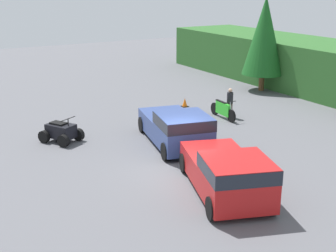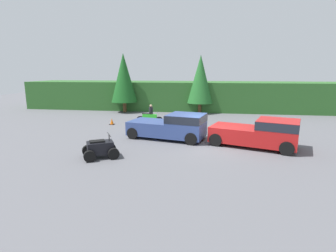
% 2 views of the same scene
% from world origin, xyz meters
% --- Properties ---
extents(ground_plane, '(80.00, 80.00, 0.00)m').
position_xyz_m(ground_plane, '(0.00, 0.00, 0.00)').
color(ground_plane, '#5B5B60').
extents(tree_left, '(2.86, 2.86, 6.50)m').
position_xyz_m(tree_left, '(-9.36, 12.40, 3.82)').
color(tree_left, brown).
rests_on(tree_left, ground_plane).
extents(pickup_truck_red, '(5.49, 3.75, 1.76)m').
position_xyz_m(pickup_truck_red, '(3.09, 0.06, 0.93)').
color(pickup_truck_red, red).
rests_on(pickup_truck_red, ground_plane).
extents(pickup_truck_second, '(5.53, 3.35, 1.76)m').
position_xyz_m(pickup_truck_second, '(-2.41, 1.25, 0.93)').
color(pickup_truck_second, '#334784').
rests_on(pickup_truck_second, ground_plane).
extents(dirt_bike, '(2.40, 0.60, 1.17)m').
position_xyz_m(dirt_bike, '(-5.04, 5.85, 0.49)').
color(dirt_bike, black).
rests_on(dirt_bike, ground_plane).
extents(quad_atv, '(2.22, 2.02, 1.24)m').
position_xyz_m(quad_atv, '(-5.74, -3.24, 0.48)').
color(quad_atv, black).
rests_on(quad_atv, ground_plane).
extents(rider_person, '(0.36, 0.37, 1.69)m').
position_xyz_m(rider_person, '(-5.02, 6.30, 0.92)').
color(rider_person, brown).
rests_on(rider_person, ground_plane).
extents(traffic_cone, '(0.42, 0.42, 0.55)m').
position_xyz_m(traffic_cone, '(-8.29, 5.37, 0.25)').
color(traffic_cone, black).
rests_on(traffic_cone, ground_plane).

